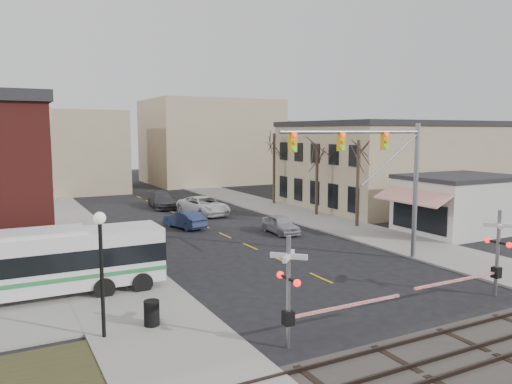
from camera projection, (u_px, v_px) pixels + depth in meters
ground at (345, 289)px, 23.95m from camera, size 160.00×160.00×0.00m
sidewalk_west at (75, 232)px, 37.09m from camera, size 5.00×60.00×0.12m
sidewalk_east at (292, 213)px, 45.90m from camera, size 5.00×60.00×0.12m
ballast_strip at (492, 354)px, 16.93m from camera, size 160.00×5.00×0.06m
rail_tracks at (492, 351)px, 16.92m from camera, size 160.00×3.91×0.14m
tan_building at (396, 163)px, 51.19m from camera, size 20.30×15.30×8.50m
awning_shop at (458, 204)px, 37.24m from camera, size 9.74×6.20×4.30m
tree_east_a at (358, 183)px, 38.93m from camera, size 0.28×0.28×6.75m
tree_east_b at (317, 179)px, 44.36m from camera, size 0.28×0.28×6.30m
tree_east_c at (274, 168)px, 51.42m from camera, size 0.28×0.28×7.20m
transit_bus at (31, 263)px, 22.15m from camera, size 11.62×2.64×2.99m
traffic_signal_mast at (382, 164)px, 27.77m from camera, size 9.42×0.30×8.00m
rr_crossing_west at (299, 292)px, 17.39m from camera, size 5.60×1.36×4.00m
rr_crossing_east at (491, 255)px, 22.55m from camera, size 5.60×1.36×4.00m
street_lamp at (101, 249)px, 17.72m from camera, size 0.44×0.44×4.60m
trash_bin at (152, 313)px, 19.13m from camera, size 0.60×0.60×0.97m
car_a at (281, 224)px, 36.93m from camera, size 1.80×4.05×1.35m
car_b at (185, 220)px, 38.89m from camera, size 2.46×4.37×1.36m
car_c at (204, 206)px, 45.15m from camera, size 3.67×6.29×1.65m
car_d at (162, 200)px, 49.22m from camera, size 2.78×5.54×1.54m
pedestrian_near at (126, 270)px, 23.63m from camera, size 0.48×0.67×1.75m
pedestrian_far at (109, 255)px, 26.52m from camera, size 1.09×1.06×1.77m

